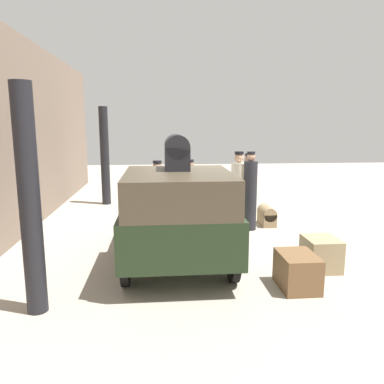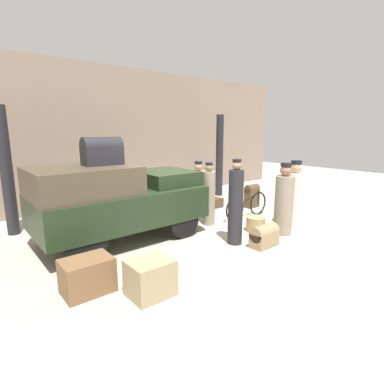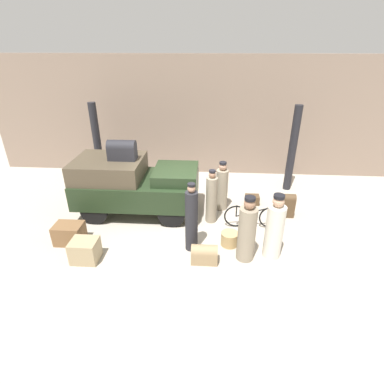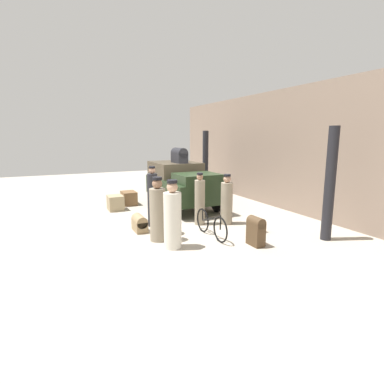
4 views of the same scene
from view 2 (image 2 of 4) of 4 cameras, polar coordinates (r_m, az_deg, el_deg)
ground_plane at (r=7.45m, az=-0.21°, el=-7.62°), size 30.00×30.00×0.00m
station_building_facade at (r=10.51m, az=-14.67°, el=10.17°), size 16.00×0.15×4.50m
canopy_pillar_left at (r=8.19m, az=-31.83°, el=3.27°), size 0.27×0.27×3.03m
canopy_pillar_right at (r=11.39m, az=5.26°, el=6.87°), size 0.27×0.27×3.03m
truck at (r=6.87m, az=-14.30°, el=-1.16°), size 3.68×1.86×1.74m
bicycle at (r=8.64m, az=10.42°, el=-2.60°), size 1.70×0.04×0.74m
wicker_basket at (r=7.62m, az=12.00°, el=-5.99°), size 0.46×0.46×0.37m
porter_with_bicycle at (r=6.56m, az=8.30°, el=-2.48°), size 0.32×0.32×1.87m
conductor_in_dark_uniform at (r=8.66m, az=1.20°, el=0.14°), size 0.38×0.38×1.60m
porter_lifting_near_truck at (r=7.87m, az=3.22°, el=-0.80°), size 0.33×0.33×1.65m
porter_standing_middle at (r=7.44m, az=17.08°, el=-1.92°), size 0.43×0.43×1.72m
porter_carrying_trunk at (r=8.08m, az=18.87°, el=-0.98°), size 0.44×0.44×1.72m
suitcase_black_upright at (r=9.74m, az=4.41°, el=-2.07°), size 0.45×0.33×0.30m
trunk_large_brown at (r=9.88m, az=11.33°, el=-0.56°), size 0.47×0.27×0.75m
suitcase_small_leather at (r=5.04m, az=-19.31°, el=-14.79°), size 0.74×0.54×0.54m
suitcase_tan_flat at (r=4.74m, az=-7.95°, el=-15.88°), size 0.65×0.55×0.56m
trunk_barrel_dark at (r=6.68m, az=13.61°, el=-8.10°), size 0.64×0.33×0.48m
trunk_on_truck_roof at (r=6.62m, az=-16.73°, el=7.46°), size 0.81×0.40×0.59m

